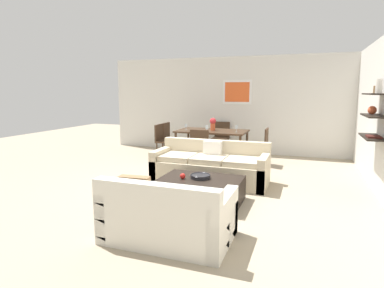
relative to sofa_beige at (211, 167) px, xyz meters
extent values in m
plane|color=tan|center=(-0.14, -0.34, -0.29)|extent=(18.00, 18.00, 0.00)
cube|color=silver|center=(0.16, 3.19, 1.06)|extent=(8.40, 0.06, 2.70)
cube|color=white|center=(-0.18, 3.15, 1.43)|extent=(0.81, 0.02, 0.68)
cube|color=#E55926|center=(-0.18, 3.13, 1.43)|extent=(0.69, 0.01, 0.54)
cube|color=silver|center=(2.89, 0.26, 1.06)|extent=(0.06, 8.20, 2.70)
cube|color=black|center=(2.72, 0.12, 1.41)|extent=(0.28, 0.90, 0.02)
cube|color=black|center=(2.72, 0.12, 1.06)|extent=(0.28, 0.90, 0.02)
cube|color=black|center=(2.72, 0.12, 0.71)|extent=(0.28, 0.90, 0.02)
cylinder|color=silver|center=(2.72, -0.08, 1.53)|extent=(0.10, 0.10, 0.22)
sphere|color=#D85933|center=(2.72, 0.30, 1.14)|extent=(0.14, 0.14, 0.14)
cylinder|color=olive|center=(2.72, 0.17, 1.48)|extent=(0.07, 0.07, 0.12)
cube|color=#4C1E19|center=(2.72, -0.03, 0.73)|extent=(0.20, 0.28, 0.03)
cube|color=beige|center=(0.00, -0.04, -0.08)|extent=(2.18, 0.90, 0.42)
cube|color=beige|center=(0.00, 0.33, 0.31)|extent=(2.18, 0.16, 0.36)
cube|color=beige|center=(-1.02, -0.04, 0.01)|extent=(0.14, 0.90, 0.60)
cube|color=beige|center=(1.02, -0.04, 0.01)|extent=(0.14, 0.90, 0.60)
cube|color=beige|center=(-0.63, -0.08, 0.18)|extent=(0.61, 0.70, 0.10)
cube|color=beige|center=(0.00, -0.08, 0.18)|extent=(0.61, 0.70, 0.10)
cube|color=beige|center=(0.63, -0.08, 0.18)|extent=(0.61, 0.70, 0.10)
cube|color=white|center=(-0.01, 0.15, 0.31)|extent=(0.36, 0.13, 0.36)
cube|color=silver|center=(0.22, -2.47, -0.08)|extent=(1.47, 0.90, 0.42)
cube|color=silver|center=(0.22, -2.84, 0.31)|extent=(1.47, 0.16, 0.36)
cube|color=silver|center=(0.88, -2.47, 0.01)|extent=(0.14, 0.90, 0.60)
cube|color=silver|center=(-0.44, -2.47, 0.01)|extent=(0.14, 0.90, 0.60)
cube|color=silver|center=(0.52, -2.43, 0.18)|extent=(0.57, 0.70, 0.10)
cube|color=silver|center=(-0.08, -2.43, 0.18)|extent=(0.57, 0.70, 0.10)
cube|color=#99724C|center=(-0.13, -2.66, 0.31)|extent=(0.37, 0.16, 0.36)
cube|color=black|center=(0.17, -1.15, -0.10)|extent=(1.28, 0.90, 0.38)
cylinder|color=black|center=(0.16, -1.12, 0.11)|extent=(0.32, 0.32, 0.05)
torus|color=black|center=(0.16, -1.12, 0.14)|extent=(0.32, 0.32, 0.02)
sphere|color=red|center=(-0.09, -1.25, 0.13)|extent=(0.09, 0.09, 0.09)
cube|color=#422D1E|center=(-0.58, 2.05, 0.44)|extent=(1.77, 1.04, 0.04)
cylinder|color=#422D1E|center=(-1.40, 1.60, 0.06)|extent=(0.06, 0.06, 0.71)
cylinder|color=#422D1E|center=(0.25, 1.60, 0.06)|extent=(0.06, 0.06, 0.71)
cylinder|color=#422D1E|center=(-1.40, 2.51, 0.06)|extent=(0.06, 0.06, 0.71)
cylinder|color=#422D1E|center=(0.25, 2.51, 0.06)|extent=(0.06, 0.06, 0.71)
cube|color=#422D1E|center=(-0.58, 2.89, 0.14)|extent=(0.44, 0.44, 0.04)
cube|color=#422D1E|center=(-0.58, 3.09, 0.37)|extent=(0.44, 0.04, 0.43)
cylinder|color=#422D1E|center=(-0.76, 2.71, -0.09)|extent=(0.04, 0.04, 0.41)
cylinder|color=#422D1E|center=(-0.40, 2.71, -0.09)|extent=(0.04, 0.04, 0.41)
cylinder|color=#422D1E|center=(-0.76, 3.07, -0.09)|extent=(0.04, 0.04, 0.41)
cylinder|color=#422D1E|center=(-0.40, 3.07, -0.09)|extent=(0.04, 0.04, 0.41)
cube|color=#422D1E|center=(0.63, 1.82, 0.14)|extent=(0.44, 0.44, 0.04)
cube|color=#422D1E|center=(0.83, 1.82, 0.37)|extent=(0.04, 0.44, 0.43)
cylinder|color=#422D1E|center=(0.45, 2.00, -0.09)|extent=(0.04, 0.04, 0.41)
cylinder|color=#422D1E|center=(0.45, 1.64, -0.09)|extent=(0.04, 0.04, 0.41)
cylinder|color=#422D1E|center=(0.81, 2.00, -0.09)|extent=(0.04, 0.04, 0.41)
cylinder|color=#422D1E|center=(0.81, 1.64, -0.09)|extent=(0.04, 0.04, 0.41)
cube|color=#422D1E|center=(-1.78, 1.82, 0.14)|extent=(0.44, 0.44, 0.04)
cube|color=#422D1E|center=(-1.98, 1.82, 0.37)|extent=(0.04, 0.44, 0.43)
cylinder|color=#422D1E|center=(-1.60, 1.64, -0.09)|extent=(0.04, 0.04, 0.41)
cylinder|color=#422D1E|center=(-1.60, 2.00, -0.09)|extent=(0.04, 0.04, 0.41)
cylinder|color=#422D1E|center=(-1.96, 1.64, -0.09)|extent=(0.04, 0.04, 0.41)
cylinder|color=#422D1E|center=(-1.96, 2.00, -0.09)|extent=(0.04, 0.04, 0.41)
cube|color=#422D1E|center=(-0.58, 1.22, 0.14)|extent=(0.44, 0.44, 0.04)
cube|color=#422D1E|center=(-0.58, 1.02, 0.37)|extent=(0.44, 0.04, 0.43)
cylinder|color=#422D1E|center=(-0.40, 1.40, -0.09)|extent=(0.04, 0.04, 0.41)
cylinder|color=#422D1E|center=(-0.76, 1.40, -0.09)|extent=(0.04, 0.04, 0.41)
cylinder|color=#422D1E|center=(-0.40, 1.04, -0.09)|extent=(0.04, 0.04, 0.41)
cylinder|color=#422D1E|center=(-0.76, 1.04, -0.09)|extent=(0.04, 0.04, 0.41)
cube|color=#422D1E|center=(-1.78, 2.29, 0.14)|extent=(0.44, 0.44, 0.04)
cube|color=#422D1E|center=(-1.98, 2.29, 0.37)|extent=(0.04, 0.44, 0.43)
cylinder|color=#422D1E|center=(-1.60, 2.11, -0.09)|extent=(0.04, 0.04, 0.41)
cylinder|color=#422D1E|center=(-1.60, 2.47, -0.09)|extent=(0.04, 0.04, 0.41)
cylinder|color=#422D1E|center=(-1.96, 2.11, -0.09)|extent=(0.04, 0.04, 0.41)
cylinder|color=#422D1E|center=(-1.96, 2.47, -0.09)|extent=(0.04, 0.04, 0.41)
cylinder|color=silver|center=(-0.58, 1.60, 0.46)|extent=(0.06, 0.06, 0.01)
cylinder|color=silver|center=(-0.58, 1.60, 0.50)|extent=(0.01, 0.01, 0.08)
cylinder|color=silver|center=(-0.58, 1.60, 0.59)|extent=(0.07, 0.07, 0.09)
cylinder|color=silver|center=(-1.24, 1.93, 0.46)|extent=(0.06, 0.06, 0.01)
cylinder|color=silver|center=(-1.24, 1.93, 0.50)|extent=(0.01, 0.01, 0.06)
cylinder|color=silver|center=(-1.24, 1.93, 0.57)|extent=(0.07, 0.07, 0.08)
cylinder|color=silver|center=(0.09, 1.93, 0.46)|extent=(0.06, 0.06, 0.01)
cylinder|color=silver|center=(0.09, 1.93, 0.50)|extent=(0.01, 0.01, 0.08)
cylinder|color=silver|center=(0.09, 1.93, 0.59)|extent=(0.07, 0.07, 0.08)
cylinder|color=#D85933|center=(-0.56, 2.07, 0.55)|extent=(0.12, 0.12, 0.18)
sphere|color=red|center=(-0.56, 2.07, 0.70)|extent=(0.16, 0.16, 0.16)
camera|label=1|loc=(1.69, -5.76, 1.45)|focal=29.74mm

